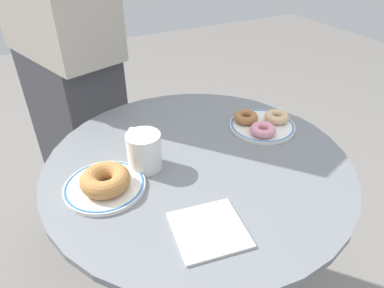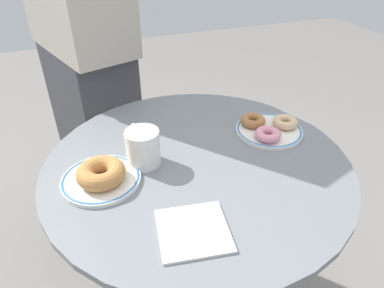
{
  "view_description": "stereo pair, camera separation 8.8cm",
  "coord_description": "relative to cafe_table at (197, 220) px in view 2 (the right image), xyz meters",
  "views": [
    {
      "loc": [
        -0.34,
        -0.63,
        1.26
      ],
      "look_at": [
        -0.01,
        0.02,
        0.77
      ],
      "focal_mm": 32.25,
      "sensor_mm": 36.0,
      "label": 1
    },
    {
      "loc": [
        -0.26,
        -0.66,
        1.26
      ],
      "look_at": [
        -0.01,
        0.02,
        0.77
      ],
      "focal_mm": 32.25,
      "sensor_mm": 36.0,
      "label": 2
    }
  ],
  "objects": [
    {
      "name": "cafe_table",
      "position": [
        0.0,
        0.0,
        0.0
      ],
      "size": [
        0.78,
        0.78,
        0.74
      ],
      "color": "slate",
      "rests_on": "ground"
    },
    {
      "name": "plate_left",
      "position": [
        -0.24,
        -0.0,
        0.22
      ],
      "size": [
        0.19,
        0.19,
        0.01
      ],
      "color": "white",
      "rests_on": "cafe_table"
    },
    {
      "name": "plate_right",
      "position": [
        0.24,
        0.05,
        0.22
      ],
      "size": [
        0.19,
        0.19,
        0.01
      ],
      "color": "white",
      "rests_on": "cafe_table"
    },
    {
      "name": "donut_old_fashioned",
      "position": [
        -0.24,
        -0.01,
        0.25
      ],
      "size": [
        0.12,
        0.12,
        0.04
      ],
      "primitive_type": "torus",
      "rotation": [
        0.0,
        0.0,
        4.75
      ],
      "color": "#BC7F42",
      "rests_on": "plate_left"
    },
    {
      "name": "donut_glazed",
      "position": [
        0.29,
        0.05,
        0.24
      ],
      "size": [
        0.07,
        0.07,
        0.02
      ],
      "primitive_type": "torus",
      "rotation": [
        0.0,
        0.0,
        1.54
      ],
      "color": "#E0B789",
      "rests_on": "plate_right"
    },
    {
      "name": "donut_cinnamon",
      "position": [
        0.21,
        0.09,
        0.24
      ],
      "size": [
        0.07,
        0.07,
        0.02
      ],
      "primitive_type": "torus",
      "rotation": [
        0.0,
        0.0,
        3.11
      ],
      "color": "#A36B3D",
      "rests_on": "plate_right"
    },
    {
      "name": "donut_pink_frosted",
      "position": [
        0.21,
        0.01,
        0.24
      ],
      "size": [
        0.08,
        0.08,
        0.02
      ],
      "primitive_type": "torus",
      "rotation": [
        0.0,
        0.0,
        6.2
      ],
      "color": "pink",
      "rests_on": "plate_right"
    },
    {
      "name": "paper_napkin",
      "position": [
        -0.09,
        -0.22,
        0.22
      ],
      "size": [
        0.16,
        0.16,
        0.01
      ],
      "primitive_type": "cube",
      "rotation": [
        0.0,
        0.0,
        -0.15
      ],
      "color": "white",
      "rests_on": "cafe_table"
    },
    {
      "name": "coffee_mug",
      "position": [
        -0.13,
        0.04,
        0.26
      ],
      "size": [
        0.08,
        0.13,
        0.09
      ],
      "color": "white",
      "rests_on": "cafe_table"
    },
    {
      "name": "person_figure",
      "position": [
        -0.2,
        0.6,
        0.28
      ],
      "size": [
        0.35,
        0.48,
        1.64
      ],
      "color": "#3D3D42",
      "rests_on": "ground"
    }
  ]
}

